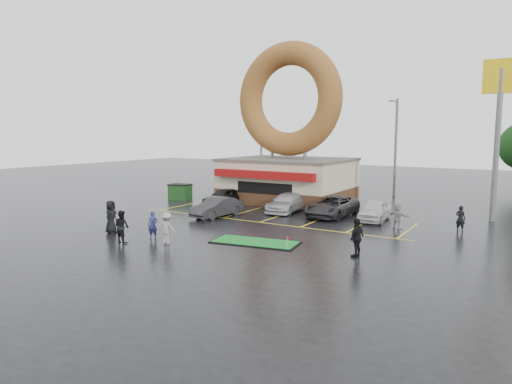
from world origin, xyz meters
The scene contains 19 objects.
ground centered at (0.00, 0.00, 0.00)m, with size 120.00×120.00×0.00m, color black.
donut_shop centered at (-3.00, 12.97, 4.46)m, with size 10.20×8.70×13.50m.
shell_sign centered at (13.00, 12.00, 7.38)m, with size 2.20×0.36×10.60m.
streetlight_left centered at (-10.00, 19.92, 4.78)m, with size 0.40×2.21×9.00m.
streetlight_mid centered at (4.00, 20.92, 4.78)m, with size 0.40×2.21×9.00m.
car_black centered at (-6.26, 8.00, 0.70)m, with size 1.65×4.10×1.40m, color black.
car_dgrey centered at (-3.56, 3.50, 0.69)m, with size 1.45×4.17×1.37m, color #2B2B2D.
car_silver centered at (-0.38, 8.00, 0.68)m, with size 1.92×4.72×1.37m, color #B8B8BD.
car_grey centered at (3.23, 8.00, 0.72)m, with size 2.40×5.20×1.45m, color #2B2B2D.
car_white centered at (6.28, 8.00, 0.69)m, with size 1.62×4.04×1.37m, color silver.
person_blue centered at (-2.44, -3.88, 0.79)m, with size 0.57×0.38×1.57m, color navy.
person_blackjkt centered at (-3.29, -5.33, 0.88)m, with size 0.86×0.67×1.77m, color black.
person_hoodie centered at (-1.03, -4.27, 0.85)m, with size 1.10×0.63×1.70m, color gray.
person_bystander centered at (-5.65, -4.04, 0.97)m, with size 0.95×0.62×1.95m, color black.
person_cameraman centered at (8.40, -1.42, 0.94)m, with size 1.10×0.46×1.88m, color black.
person_walker_near centered at (8.28, 6.16, 0.79)m, with size 1.46×0.46×1.57m, color gray.
person_walker_far centered at (11.69, 7.30, 0.79)m, with size 0.58×0.38×1.58m, color black.
dumpster centered at (-11.43, 8.54, 0.65)m, with size 1.80×1.20×1.30m, color #1C461B.
putting_green centered at (2.79, -1.55, 0.04)m, with size 4.95×2.77×0.59m.
Camera 1 is at (15.55, -21.82, 5.85)m, focal length 32.00 mm.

